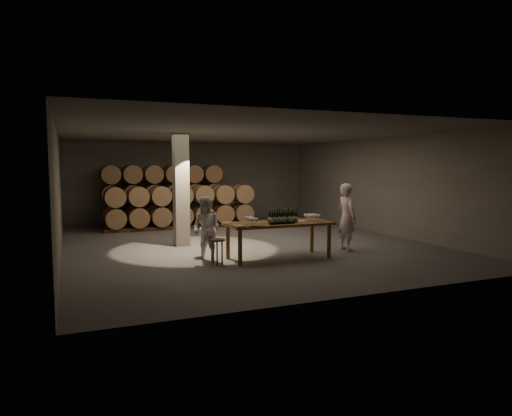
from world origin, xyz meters
name	(u,v)px	position (x,y,z in m)	size (l,w,h in m)	color
room	(181,190)	(-1.80, 0.20, 1.60)	(12.00, 12.00, 12.00)	#565451
tasting_table	(279,226)	(0.00, -2.50, 0.80)	(2.60, 1.10, 0.90)	brown
barrel_stack_back	(163,193)	(-1.35, 5.20, 1.20)	(4.70, 0.95, 2.31)	#50321B
barrel_stack_front	(181,206)	(-0.96, 3.80, 0.83)	(5.48, 0.95, 1.57)	#50321B
bottle_cluster	(283,217)	(0.12, -2.49, 1.02)	(0.73, 0.23, 0.34)	black
lying_bottles	(282,222)	(-0.06, -2.83, 0.94)	(0.76, 0.08, 0.08)	black
glass_cluster_left	(251,219)	(-0.77, -2.60, 1.03)	(0.20, 0.53, 0.17)	silver
glass_cluster_right	(312,216)	(0.91, -2.55, 1.03)	(0.31, 0.42, 0.18)	silver
plate	(301,221)	(0.59, -2.58, 0.91)	(0.25, 0.25, 0.01)	silver
notebook_near	(253,226)	(-0.85, -2.95, 0.92)	(0.25, 0.20, 0.03)	olive
notebook_corner	(239,226)	(-1.18, -2.86, 0.91)	(0.24, 0.30, 0.03)	olive
pen	(262,226)	(-0.64, -2.94, 0.91)	(0.01, 0.01, 0.13)	black
stool	(217,244)	(-1.62, -2.62, 0.49)	(0.36, 0.36, 0.60)	#50321B
person_man	(347,217)	(2.13, -2.27, 0.91)	(0.66, 0.43, 1.82)	silver
person_woman	(207,229)	(-1.74, -2.15, 0.78)	(0.76, 0.59, 1.57)	silver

